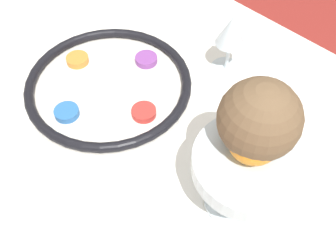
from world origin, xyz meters
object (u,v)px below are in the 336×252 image
orange_fruit (254,138)px  coconut (257,121)px  wine_glass (231,33)px  fruit_stand (249,169)px  seder_plate (109,85)px

orange_fruit → coconut: size_ratio=0.66×
wine_glass → fruit_stand: wine_glass is taller
seder_plate → wine_glass: (0.13, 0.22, 0.08)m
wine_glass → coconut: bearing=-46.2°
wine_glass → seder_plate: bearing=-120.6°
seder_plate → fruit_stand: fruit_stand is taller
seder_plate → coconut: coconut is taller
wine_glass → coconut: coconut is taller
wine_glass → orange_fruit: bearing=-46.5°
orange_fruit → coconut: bearing=125.8°
orange_fruit → fruit_stand: bearing=-24.0°
seder_plate → orange_fruit: (0.35, -0.00, 0.15)m
seder_plate → wine_glass: wine_glass is taller
seder_plate → coconut: size_ratio=2.90×
seder_plate → coconut: bearing=1.3°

